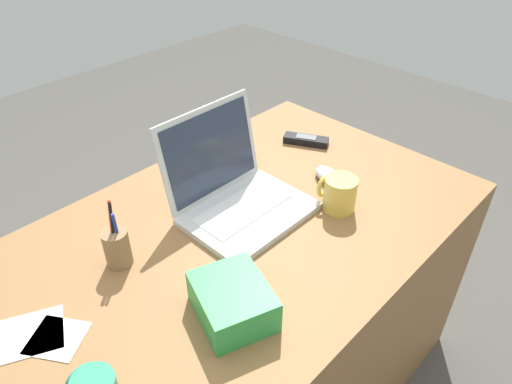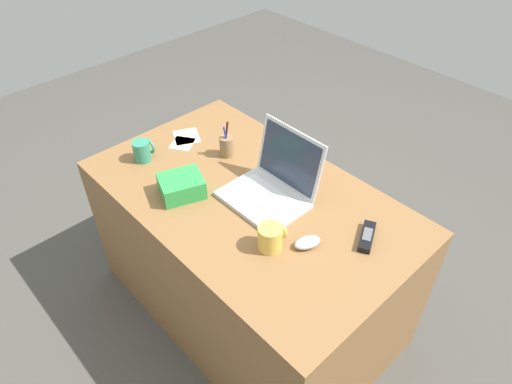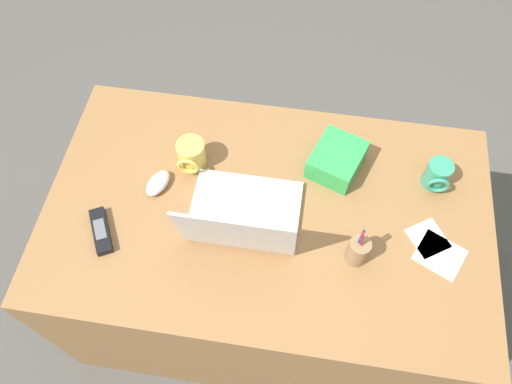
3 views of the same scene
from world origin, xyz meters
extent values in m
cube|color=olive|center=(0.00, 0.00, 0.36)|extent=(1.35, 0.81, 0.73)
cube|color=silver|center=(0.07, 0.01, 0.74)|extent=(0.32, 0.24, 0.02)
cube|color=silver|center=(0.07, 0.03, 0.75)|extent=(0.27, 0.12, 0.00)
cube|color=silver|center=(0.07, -0.06, 0.75)|extent=(0.09, 0.05, 0.00)
cube|color=silver|center=(0.07, 0.16, 0.87)|extent=(0.31, 0.06, 0.24)
cube|color=#283347|center=(0.07, 0.15, 0.87)|extent=(0.29, 0.04, 0.21)
ellipsoid|color=silver|center=(0.34, -0.03, 0.74)|extent=(0.09, 0.11, 0.03)
cylinder|color=#E0BC4C|center=(0.26, -0.14, 0.78)|extent=(0.09, 0.09, 0.10)
torus|color=#E0BC4C|center=(0.26, -0.09, 0.78)|extent=(0.07, 0.01, 0.07)
torus|color=#338C6B|center=(-0.49, -0.14, 0.78)|extent=(0.07, 0.01, 0.07)
cube|color=black|center=(0.47, 0.15, 0.74)|extent=(0.11, 0.15, 0.02)
cube|color=#595B60|center=(0.47, 0.15, 0.75)|extent=(0.06, 0.07, 0.00)
cylinder|color=olive|center=(-0.27, 0.11, 0.77)|extent=(0.06, 0.06, 0.09)
cylinder|color=#1933B2|center=(-0.26, 0.11, 0.81)|extent=(0.02, 0.02, 0.13)
cylinder|color=black|center=(-0.27, 0.11, 0.82)|extent=(0.02, 0.01, 0.15)
cylinder|color=red|center=(-0.27, 0.12, 0.82)|extent=(0.03, 0.02, 0.16)
cube|color=green|center=(-0.19, -0.19, 0.77)|extent=(0.19, 0.21, 0.08)
cube|color=white|center=(-0.48, 0.02, 0.73)|extent=(0.14, 0.14, 0.00)
cube|color=white|center=(-0.51, 0.07, 0.73)|extent=(0.16, 0.16, 0.00)
camera|label=1|loc=(-0.62, -0.67, 1.52)|focal=32.85mm
camera|label=2|loc=(1.04, -0.93, 1.94)|focal=32.41mm
camera|label=3|loc=(-0.07, 0.70, 2.04)|focal=34.82mm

